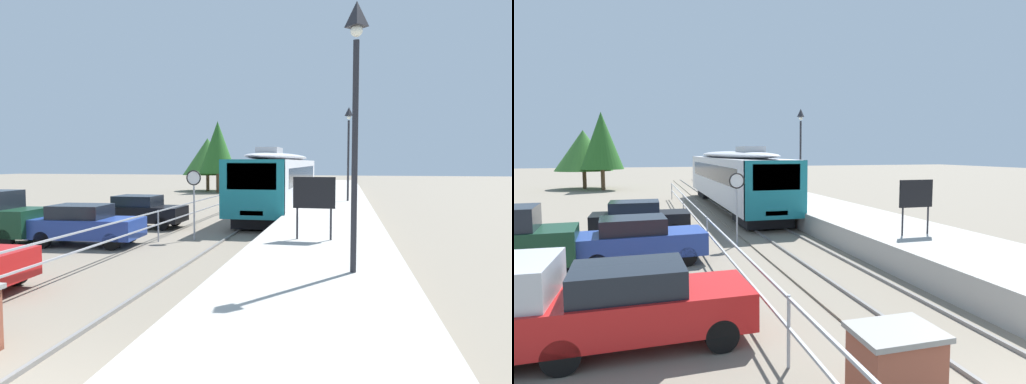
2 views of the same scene
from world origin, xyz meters
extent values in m
plane|color=slate|center=(-3.00, 22.00, 0.00)|extent=(160.00, 160.00, 0.00)
cube|color=slate|center=(0.00, 22.00, 0.03)|extent=(3.20, 60.00, 0.06)
cube|color=slate|center=(-0.72, 22.00, 0.10)|extent=(0.08, 60.00, 0.08)
cube|color=slate|center=(0.72, 22.00, 0.10)|extent=(0.08, 60.00, 0.08)
cube|color=silver|center=(0.00, 23.29, 1.96)|extent=(2.80, 18.45, 2.55)
cube|color=#19757F|center=(0.00, 14.16, 1.96)|extent=(2.80, 0.24, 2.55)
cube|color=black|center=(0.00, 14.08, 2.53)|extent=(2.13, 0.08, 1.12)
cube|color=black|center=(0.00, 23.29, 2.37)|extent=(2.82, 15.50, 0.92)
ellipsoid|color=#A8AAAF|center=(0.00, 23.29, 3.42)|extent=(2.69, 17.72, 0.44)
cube|color=#A8AAAF|center=(0.00, 18.67, 3.70)|extent=(1.10, 2.20, 0.36)
cube|color=#EAE5C6|center=(0.00, 14.09, 0.97)|extent=(1.00, 0.10, 0.20)
cube|color=black|center=(0.00, 16.46, 0.42)|extent=(2.24, 3.20, 0.55)
cube|color=black|center=(0.00, 30.12, 0.42)|extent=(2.24, 3.20, 0.55)
cube|color=#A8A59E|center=(3.25, 22.00, 0.45)|extent=(3.90, 60.00, 0.90)
cylinder|color=#232328|center=(4.04, 4.82, 3.20)|extent=(0.12, 0.12, 4.60)
pyramid|color=#232328|center=(4.04, 4.82, 6.00)|extent=(0.34, 0.34, 0.50)
sphere|color=silver|center=(4.04, 4.82, 5.68)|extent=(0.24, 0.24, 0.24)
cylinder|color=#232328|center=(4.04, 21.89, 3.20)|extent=(0.12, 0.12, 4.60)
pyramid|color=#232328|center=(4.04, 21.89, 6.00)|extent=(0.34, 0.34, 0.50)
sphere|color=silver|center=(4.04, 21.89, 5.68)|extent=(0.24, 0.24, 0.24)
cylinder|color=#232328|center=(2.52, 8.51, 1.35)|extent=(0.06, 0.06, 0.90)
cylinder|color=#232328|center=(3.48, 8.51, 1.35)|extent=(0.06, 0.06, 0.90)
cube|color=black|center=(3.00, 8.51, 2.25)|extent=(1.20, 0.08, 0.90)
cylinder|color=#9EA0A5|center=(-2.05, 12.67, 1.10)|extent=(0.07, 0.07, 2.20)
cylinder|color=white|center=(-2.05, 12.65, 2.50)|extent=(0.60, 0.03, 0.60)
torus|color=black|center=(-2.05, 12.64, 2.50)|extent=(0.61, 0.05, 0.61)
cube|color=#9EA0A5|center=(-3.30, 12.00, 1.20)|extent=(0.05, 36.00, 0.05)
cube|color=#9EA0A5|center=(-3.30, 12.00, 0.69)|extent=(0.05, 36.00, 0.05)
cylinder|color=#9EA0A5|center=(-3.30, 12.00, 0.62)|extent=(0.06, 0.06, 1.25)
cylinder|color=#9EA0A5|center=(-3.30, 21.00, 0.62)|extent=(0.06, 0.06, 1.25)
cylinder|color=#9EA0A5|center=(-3.30, 30.00, 0.62)|extent=(0.06, 0.06, 1.25)
cylinder|color=black|center=(-4.30, 5.46, 0.31)|extent=(0.62, 0.22, 0.62)
cube|color=navy|center=(-5.60, 10.77, 0.67)|extent=(4.10, 1.99, 0.72)
cube|color=black|center=(-5.85, 10.76, 1.28)|extent=(2.09, 1.66, 0.50)
cylinder|color=black|center=(-4.33, 11.63, 0.31)|extent=(0.63, 0.24, 0.62)
cylinder|color=black|center=(-4.24, 10.07, 0.31)|extent=(0.63, 0.24, 0.62)
cylinder|color=black|center=(-6.96, 11.47, 0.31)|extent=(0.63, 0.24, 0.62)
cylinder|color=black|center=(-6.87, 9.91, 0.31)|extent=(0.63, 0.24, 0.62)
cylinder|color=black|center=(-8.28, 11.24, 0.36)|extent=(0.73, 0.28, 0.72)
cylinder|color=black|center=(-8.19, 9.58, 0.36)|extent=(0.73, 0.28, 0.72)
cube|color=black|center=(-5.60, 15.47, 0.67)|extent=(4.02, 1.80, 0.72)
cube|color=black|center=(-5.85, 15.47, 1.28)|extent=(2.02, 1.57, 0.50)
cylinder|color=black|center=(-4.27, 16.23, 0.31)|extent=(0.62, 0.21, 0.62)
cylinder|color=black|center=(-4.29, 14.68, 0.31)|extent=(0.62, 0.21, 0.62)
cylinder|color=black|center=(-6.91, 16.26, 0.31)|extent=(0.62, 0.21, 0.62)
cylinder|color=black|center=(-6.93, 14.70, 0.31)|extent=(0.62, 0.21, 0.62)
cylinder|color=brown|center=(-8.90, 39.78, 0.99)|extent=(0.36, 0.36, 1.98)
cone|color=#286023|center=(-8.90, 39.78, 4.63)|extent=(3.84, 3.84, 5.31)
cylinder|color=brown|center=(-10.78, 42.32, 0.87)|extent=(0.36, 0.36, 1.75)
cone|color=#38702D|center=(-10.78, 42.32, 3.73)|extent=(5.39, 5.39, 3.97)
camera|label=1|loc=(3.84, -4.28, 3.12)|focal=31.34mm
camera|label=2|loc=(-5.61, -3.60, 3.61)|focal=30.55mm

